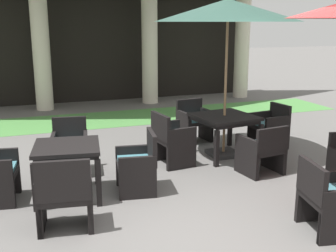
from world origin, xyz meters
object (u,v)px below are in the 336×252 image
(patio_umbrella_near_foreground, at_px, (228,12))
(patio_chair_near_foreground_north, at_px, (194,122))
(patio_chair_near_foreground_south, at_px, (262,150))
(patio_chair_mid_right_east, at_px, (138,165))
(patio_chair_near_foreground_east, at_px, (270,127))
(patio_table_mid_right, at_px, (67,152))
(patio_chair_mid_left_west, at_px, (328,199))
(patio_chair_mid_right_south, at_px, (65,196))
(patio_table_near_foreground, at_px, (224,121))
(patio_chair_near_foreground_west, at_px, (171,140))
(patio_chair_mid_right_north, at_px, (70,148))

(patio_umbrella_near_foreground, xyz_separation_m, patio_chair_near_foreground_north, (-0.14, 1.05, -2.11))
(patio_chair_near_foreground_south, height_order, patio_chair_mid_right_east, patio_chair_mid_right_east)
(patio_chair_near_foreground_north, bearing_deg, patio_chair_near_foreground_east, 134.95)
(patio_umbrella_near_foreground, xyz_separation_m, patio_table_mid_right, (-2.84, -0.94, -1.88))
(patio_chair_near_foreground_south, xyz_separation_m, patio_chair_mid_left_west, (-0.33, -1.91, 0.01))
(patio_chair_mid_right_east, bearing_deg, patio_chair_mid_right_south, 135.03)
(patio_table_near_foreground, distance_m, patio_chair_near_foreground_east, 1.08)
(patio_chair_mid_left_west, bearing_deg, patio_chair_mid_right_east, -126.87)
(patio_chair_mid_left_west, bearing_deg, patio_chair_near_foreground_north, -169.84)
(patio_table_near_foreground, distance_m, patio_chair_mid_left_west, 2.97)
(patio_chair_near_foreground_east, bearing_deg, patio_table_mid_right, 97.84)
(patio_chair_near_foreground_south, relative_size, patio_chair_near_foreground_north, 0.96)
(patio_chair_near_foreground_west, height_order, patio_chair_mid_right_north, patio_chair_near_foreground_west)
(patio_table_near_foreground, xyz_separation_m, patio_chair_near_foreground_north, (-0.14, 1.05, -0.24))
(patio_chair_mid_right_south, bearing_deg, patio_table_mid_right, 90.00)
(patio_umbrella_near_foreground, bearing_deg, patio_table_near_foreground, 116.57)
(patio_chair_mid_right_north, bearing_deg, patio_chair_near_foreground_east, -169.45)
(patio_chair_mid_right_north, bearing_deg, patio_chair_near_foreground_west, -176.70)
(patio_chair_near_foreground_south, xyz_separation_m, patio_chair_near_foreground_east, (0.90, 1.19, 0.02))
(patio_table_near_foreground, height_order, patio_chair_near_foreground_west, patio_chair_near_foreground_west)
(patio_table_near_foreground, height_order, patio_chair_mid_left_west, patio_chair_mid_left_west)
(patio_chair_near_foreground_north, relative_size, patio_chair_mid_right_east, 0.96)
(patio_chair_near_foreground_north, distance_m, patio_chair_mid_right_south, 4.09)
(patio_table_near_foreground, bearing_deg, patio_chair_mid_right_east, -150.08)
(patio_chair_near_foreground_west, bearing_deg, patio_chair_near_foreground_north, 134.90)
(patio_umbrella_near_foreground, distance_m, patio_chair_near_foreground_south, 2.37)
(patio_chair_near_foreground_east, xyz_separation_m, patio_chair_mid_right_north, (-3.75, -0.14, 0.00))
(patio_table_near_foreground, distance_m, patio_chair_near_foreground_west, 1.08)
(patio_table_near_foreground, height_order, patio_chair_near_foreground_south, patio_chair_near_foreground_south)
(patio_chair_near_foreground_east, bearing_deg, patio_chair_mid_right_north, 84.32)
(patio_chair_mid_right_south, relative_size, patio_chair_mid_right_east, 1.04)
(patio_table_near_foreground, distance_m, patio_table_mid_right, 3.00)
(patio_chair_near_foreground_south, height_order, patio_chair_near_foreground_east, patio_chair_near_foreground_east)
(patio_umbrella_near_foreground, bearing_deg, patio_chair_mid_left_west, -93.52)
(patio_chair_near_foreground_east, distance_m, patio_chair_mid_right_south, 4.52)
(patio_table_near_foreground, xyz_separation_m, patio_chair_near_foreground_east, (1.04, 0.14, -0.24))
(patio_chair_mid_right_east, bearing_deg, patio_table_mid_right, 90.00)
(patio_chair_mid_right_north, height_order, patio_chair_mid_right_east, patio_chair_mid_right_east)
(patio_chair_near_foreground_north, xyz_separation_m, patio_chair_mid_right_east, (-1.74, -2.13, -0.01))
(patio_chair_near_foreground_west, height_order, patio_chair_mid_right_south, patio_chair_mid_right_south)
(patio_umbrella_near_foreground, bearing_deg, patio_table_mid_right, -161.61)
(patio_chair_near_foreground_south, relative_size, patio_table_mid_right, 0.81)
(patio_table_mid_right, bearing_deg, patio_chair_near_foreground_south, -1.95)
(patio_table_mid_right, distance_m, patio_chair_mid_right_south, 0.99)
(patio_table_near_foreground, distance_m, patio_chair_near_foreground_north, 1.08)
(patio_chair_mid_right_south, bearing_deg, patio_table_near_foreground, 40.92)
(patio_chair_mid_left_west, relative_size, patio_chair_mid_right_north, 0.98)
(patio_table_near_foreground, bearing_deg, patio_table_mid_right, -161.61)
(patio_chair_mid_right_east, bearing_deg, patio_table_near_foreground, -51.65)
(patio_chair_near_foreground_west, distance_m, patio_chair_mid_right_south, 2.61)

